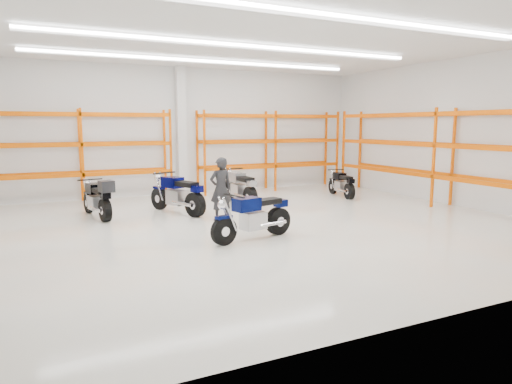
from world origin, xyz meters
name	(u,v)px	position (x,y,z in m)	size (l,w,h in m)	color
ground	(251,226)	(0.00, 0.00, 0.00)	(14.00, 14.00, 0.00)	beige
room_shell	(250,91)	(0.00, 0.03, 3.28)	(14.02, 12.02, 4.51)	white
motorcycle_main	(256,217)	(-0.44, -1.22, 0.49)	(2.09, 0.79, 1.04)	black
motorcycle_back_a	(98,199)	(-3.28, 2.61, 0.52)	(0.79, 2.12, 1.09)	black
motorcycle_back_b	(179,195)	(-1.15, 2.32, 0.53)	(1.08, 2.19, 1.13)	black
motorcycle_back_c	(240,189)	(0.99, 2.89, 0.51)	(0.74, 2.24, 1.10)	black
motorcycle_back_d	(342,185)	(4.80, 2.80, 0.43)	(0.70, 1.86, 0.92)	black
standing_man	(221,189)	(-0.41, 0.96, 0.83)	(0.60, 0.40, 1.66)	black
structural_column	(181,131)	(0.00, 5.82, 2.25)	(0.32, 0.32, 4.50)	white
pallet_racking_back_left	(81,147)	(-3.40, 5.48, 1.79)	(5.67, 0.87, 3.00)	#D74C04
pallet_racking_back_right	(271,143)	(3.40, 5.48, 1.79)	(5.67, 0.87, 3.00)	#D74C04
pallet_racking_side	(444,147)	(6.48, 0.00, 1.81)	(0.87, 9.07, 3.00)	#D74C04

